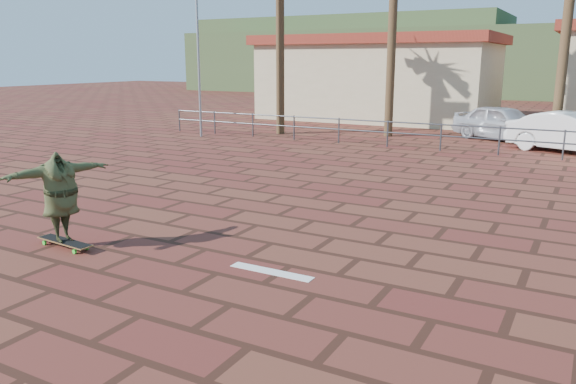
{
  "coord_description": "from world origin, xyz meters",
  "views": [
    {
      "loc": [
        4.88,
        -8.24,
        3.2
      ],
      "look_at": [
        -0.05,
        0.69,
        0.8
      ],
      "focal_mm": 35.0,
      "sensor_mm": 36.0,
      "label": 1
    }
  ],
  "objects_px": {
    "skateboarder": "(61,197)",
    "longboard": "(65,242)",
    "car_silver": "(503,123)",
    "car_white": "(572,133)"
  },
  "relations": [
    {
      "from": "longboard",
      "to": "car_white",
      "type": "bearing_deg",
      "value": 70.22
    },
    {
      "from": "longboard",
      "to": "car_white",
      "type": "height_order",
      "value": "car_white"
    },
    {
      "from": "car_silver",
      "to": "car_white",
      "type": "distance_m",
      "value": 3.4
    },
    {
      "from": "longboard",
      "to": "skateboarder",
      "type": "xyz_separation_m",
      "value": [
        -0.0,
        -0.0,
        0.81
      ]
    },
    {
      "from": "skateboarder",
      "to": "longboard",
      "type": "bearing_deg",
      "value": -61.72
    },
    {
      "from": "skateboarder",
      "to": "car_white",
      "type": "bearing_deg",
      "value": -10.29
    },
    {
      "from": "skateboarder",
      "to": "car_silver",
      "type": "height_order",
      "value": "skateboarder"
    },
    {
      "from": "longboard",
      "to": "car_silver",
      "type": "distance_m",
      "value": 18.52
    },
    {
      "from": "car_silver",
      "to": "car_white",
      "type": "relative_size",
      "value": 0.97
    },
    {
      "from": "longboard",
      "to": "car_silver",
      "type": "xyz_separation_m",
      "value": [
        4.58,
        17.94,
        0.61
      ]
    }
  ]
}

